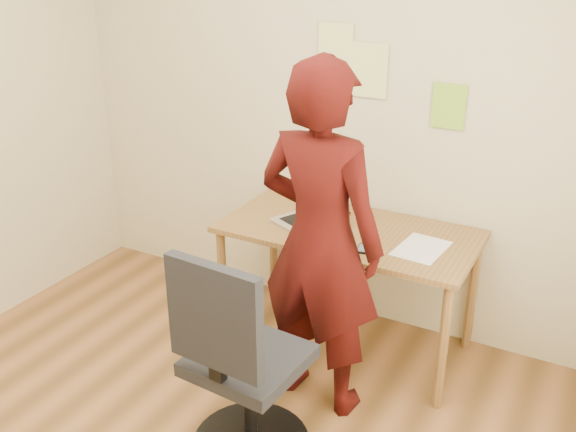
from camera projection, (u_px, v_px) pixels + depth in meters
The scene contains 10 objects.
room at pixel (123, 197), 2.31m from camera, with size 3.58×3.58×2.78m.
desk at pixel (348, 243), 3.57m from camera, with size 1.40×0.70×0.74m.
laptop at pixel (311, 215), 3.58m from camera, with size 0.43×0.42×0.24m.
paper_sheet at pixel (421, 248), 3.31m from camera, with size 0.22×0.32×0.00m, color white.
phone at pixel (363, 249), 3.30m from camera, with size 0.08×0.12×0.01m.
wall_note_left at pixel (335, 50), 3.59m from camera, with size 0.21×0.00×0.30m, color #E8E38A.
wall_note_mid at pixel (369, 70), 3.53m from camera, with size 0.21×0.00×0.30m, color #E8E38A.
wall_note_right at pixel (449, 106), 3.39m from camera, with size 0.18×0.00×0.24m, color #8BCB2D.
office_chair at pixel (240, 374), 2.81m from camera, with size 0.55×0.55×1.06m.
person at pixel (320, 242), 3.04m from camera, with size 0.65×0.42×1.77m, color #360907.
Camera 1 is at (1.55, -1.61, 2.19)m, focal length 40.00 mm.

